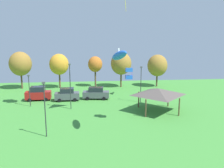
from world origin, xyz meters
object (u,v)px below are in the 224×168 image
parked_car_second_from_left (67,94)px  light_post_2 (141,82)px  kite_flying_1 (119,55)px  parked_car_leftmost (38,94)px  light_post_3 (45,106)px  park_pavilion (158,92)px  parked_car_third_from_left (96,93)px  treeline_tree_1 (20,64)px  treeline_tree_5 (157,66)px  treeline_tree_3 (95,64)px  kite_flying_9 (129,74)px  light_post_0 (70,84)px  treeline_tree_2 (59,64)px  treeline_tree_4 (121,64)px  light_post_1 (29,88)px

parked_car_second_from_left → light_post_2: 13.24m
kite_flying_1 → parked_car_leftmost: size_ratio=0.92×
light_post_3 → park_pavilion: bearing=27.0°
parked_car_third_from_left → kite_flying_1: bearing=-76.3°
light_post_3 → treeline_tree_1: 28.33m
light_post_3 → treeline_tree_5: (20.52, 25.96, 1.21)m
light_post_2 → light_post_3: light_post_3 is taller
treeline_tree_3 → parked_car_third_from_left: bearing=-91.4°
kite_flying_9 → treeline_tree_1: size_ratio=0.19×
light_post_3 → treeline_tree_1: size_ratio=0.79×
light_post_3 → treeline_tree_1: (-9.61, 26.58, 1.87)m
parked_car_second_from_left → light_post_0: (1.00, -5.16, 2.88)m
kite_flying_9 → light_post_2: size_ratio=0.24×
treeline_tree_2 → light_post_2: bearing=-40.9°
parked_car_leftmost → light_post_3: size_ratio=0.71×
parked_car_third_from_left → light_post_2: bearing=-14.1°
parked_car_second_from_left → light_post_0: light_post_0 is taller
park_pavilion → light_post_0: (-13.28, 2.53, 0.93)m
treeline_tree_2 → treeline_tree_4: 13.67m
treeline_tree_3 → light_post_2: bearing=-62.1°
kite_flying_1 → parked_car_third_from_left: (-2.10, 16.04, -8.09)m
kite_flying_1 → treeline_tree_2: 28.49m
light_post_2 → treeline_tree_2: 20.33m
park_pavilion → kite_flying_9: bearing=-143.2°
treeline_tree_1 → light_post_2: bearing=-29.7°
treeline_tree_4 → parked_car_leftmost: bearing=-148.6°
park_pavilion → treeline_tree_3: (-8.85, 19.35, 2.02)m
park_pavilion → light_post_1: 20.53m
light_post_2 → treeline_tree_1: (-23.51, 13.39, 1.93)m
light_post_2 → treeline_tree_2: treeline_tree_2 is taller
light_post_2 → treeline_tree_3: bearing=117.9°
treeline_tree_2 → treeline_tree_3: bearing=5.0°
light_post_1 → treeline_tree_2: size_ratio=0.69×
parked_car_third_from_left → treeline_tree_4: (6.03, 10.16, 4.23)m
parked_car_second_from_left → parked_car_leftmost: bearing=169.4°
kite_flying_9 → treeline_tree_4: size_ratio=0.19×
light_post_2 → treeline_tree_1: treeline_tree_1 is taller
light_post_1 → light_post_2: (18.53, 0.72, 0.53)m
kite_flying_1 → park_pavilion: 12.16m
kite_flying_9 → treeline_tree_3: kite_flying_9 is taller
treeline_tree_5 → treeline_tree_3: bearing=175.1°
light_post_0 → light_post_1: 7.12m
parked_car_second_from_left → light_post_2: (12.81, -2.32, 2.41)m
light_post_1 → parked_car_second_from_left: bearing=27.9°
parked_car_leftmost → parked_car_third_from_left: (10.30, -0.19, -0.14)m
parked_car_third_from_left → treeline_tree_1: (-15.85, 10.55, 4.37)m
light_post_3 → treeline_tree_5: size_ratio=0.88×
parked_car_leftmost → treeline_tree_1: treeline_tree_1 is taller
parked_car_third_from_left → parked_car_leftmost: bearing=-174.9°
parked_car_second_from_left → treeline_tree_5: (19.44, 10.45, 3.69)m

